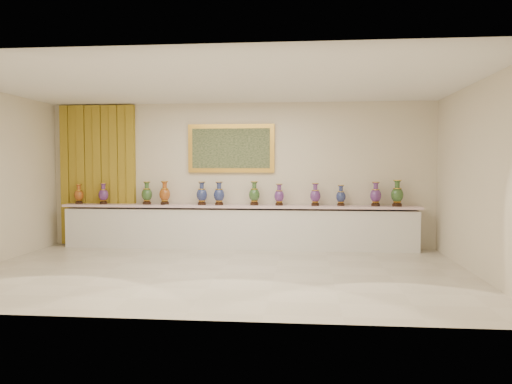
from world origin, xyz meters
TOP-DOWN VIEW (x-y plane):
  - ground at (0.00, 0.00)m, footprint 8.00×8.00m
  - room at (-2.57, 2.44)m, footprint 8.00×8.00m
  - counter at (0.00, 2.27)m, footprint 7.28×0.48m
  - vase_0 at (-3.39, 2.28)m, footprint 0.21×0.21m
  - vase_1 at (-2.85, 2.27)m, footprint 0.26×0.26m
  - vase_2 at (-1.91, 2.26)m, footprint 0.24×0.24m
  - vase_3 at (-1.52, 2.23)m, footprint 0.30×0.30m
  - vase_4 at (-0.74, 2.23)m, footprint 0.24×0.24m
  - vase_5 at (-0.38, 2.21)m, footprint 0.23×0.23m
  - vase_6 at (0.33, 2.26)m, footprint 0.26×0.26m
  - vase_7 at (0.84, 2.26)m, footprint 0.20×0.20m
  - vase_8 at (1.57, 2.24)m, footprint 0.23×0.23m
  - vase_9 at (2.08, 2.28)m, footprint 0.23×0.23m
  - vase_10 at (2.76, 2.26)m, footprint 0.25×0.25m
  - vase_11 at (3.17, 2.22)m, footprint 0.28×0.28m
  - label_card at (-1.44, 2.13)m, footprint 0.10×0.06m

SIDE VIEW (x-z plane):
  - ground at x=0.00m, z-range 0.00..0.00m
  - counter at x=0.00m, z-range -0.01..0.89m
  - label_card at x=-1.44m, z-range 0.90..0.90m
  - vase_9 at x=2.08m, z-range 0.88..1.29m
  - vase_0 at x=-3.39m, z-range 0.88..1.30m
  - vase_7 at x=0.84m, z-range 0.88..1.31m
  - vase_1 at x=-2.85m, z-range 0.88..1.32m
  - vase_8 at x=1.57m, z-range 0.88..1.33m
  - vase_2 at x=-1.91m, z-range 0.88..1.35m
  - vase_4 at x=-0.74m, z-range 0.88..1.35m
  - vase_5 at x=-0.38m, z-range 0.88..1.35m
  - vase_10 at x=2.76m, z-range 0.88..1.36m
  - vase_6 at x=0.33m, z-range 0.87..1.36m
  - vase_3 at x=-1.52m, z-range 0.87..1.36m
  - vase_11 at x=3.17m, z-range 0.87..1.39m
  - room at x=-2.57m, z-range -2.41..5.59m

